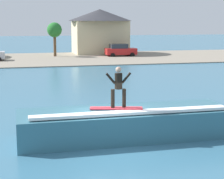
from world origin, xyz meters
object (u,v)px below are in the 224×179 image
house_gabled_white (100,28)px  tree_tall_bare (54,31)px  car_far_shore (120,50)px  wave_crest (126,123)px  surfer (118,85)px  surfboard (116,108)px

house_gabled_white → tree_tall_bare: size_ratio=2.03×
car_far_shore → house_gabled_white: bearing=108.6°
wave_crest → car_far_shore: car_far_shore is taller
house_gabled_white → tree_tall_bare: bearing=-153.5°
wave_crest → surfer: (-0.45, -0.35, 1.74)m
house_gabled_white → surfer: bearing=-101.1°
wave_crest → surfer: 1.83m
wave_crest → car_far_shore: 40.20m
car_far_shore → wave_crest: bearing=-104.6°
surfer → car_far_shore: surfer is taller
car_far_shore → tree_tall_bare: (-9.24, 1.77, 2.80)m
wave_crest → surfboard: bearing=-147.2°
surfer → surfboard: bearing=-179.7°
surfer → wave_crest: bearing=38.0°
wave_crest → surfboard: 0.99m
surfboard → tree_tall_bare: bearing=88.0°
surfer → house_gabled_white: (8.77, 44.70, 1.62)m
house_gabled_white → tree_tall_bare: house_gabled_white is taller
house_gabled_white → wave_crest: bearing=-100.6°
car_far_shore → surfboard: bearing=-105.3°
surfboard → surfer: size_ratio=1.30×
surfboard → tree_tall_bare: tree_tall_bare is taller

